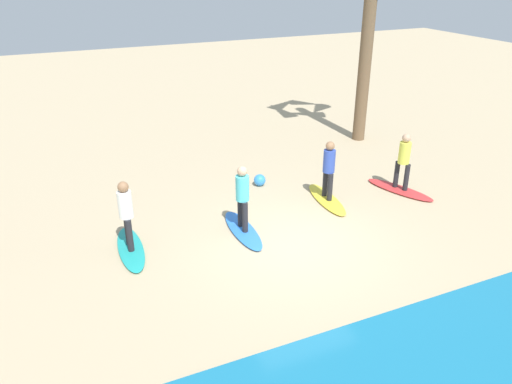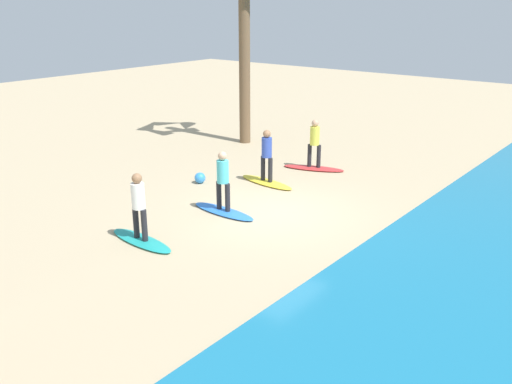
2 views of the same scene
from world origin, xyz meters
The scene contains 10 objects.
ground_plane centered at (0.00, 0.00, 0.00)m, with size 60.00×60.00×0.00m, color tan.
surfboard_red centered at (-4.17, -1.34, 0.04)m, with size 2.10×0.56×0.09m, color red.
surfer_red centered at (-4.17, -1.34, 1.04)m, with size 0.32×0.44×1.64m.
surfboard_yellow centered at (-1.92, -1.66, 0.04)m, with size 2.10×0.56×0.09m, color yellow.
surfer_yellow centered at (-1.92, -1.66, 1.04)m, with size 0.32×0.46×1.64m.
surfboard_blue centered at (0.86, -1.01, 0.04)m, with size 2.10×0.56×0.09m, color blue.
surfer_blue centered at (0.86, -1.01, 1.04)m, with size 0.32×0.46×1.64m.
surfboard_teal centered at (3.56, -1.26, 0.04)m, with size 2.10×0.56×0.09m, color teal.
surfer_teal centered at (3.56, -1.26, 1.04)m, with size 0.32×0.46×1.64m.
beach_ball centered at (-0.65, -3.34, 0.17)m, with size 0.35×0.35×0.35m, color #338CE5.
Camera 2 is at (11.52, 8.55, 5.52)m, focal length 39.32 mm.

